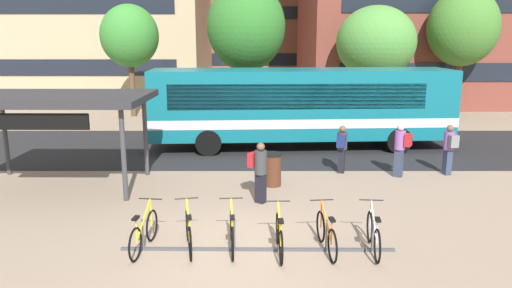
# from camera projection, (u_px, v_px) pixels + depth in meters

# --- Properties ---
(ground) EXTENTS (200.00, 200.00, 0.00)m
(ground) POSITION_uv_depth(u_px,v_px,m) (234.00, 248.00, 10.35)
(ground) COLOR gray
(bus_lane_asphalt) EXTENTS (80.00, 7.20, 0.01)m
(bus_lane_asphalt) POSITION_uv_depth(u_px,v_px,m) (244.00, 147.00, 19.84)
(bus_lane_asphalt) COLOR #232326
(bus_lane_asphalt) RESTS_ON ground
(city_bus) EXTENTS (12.14, 3.23, 3.20)m
(city_bus) POSITION_uv_depth(u_px,v_px,m) (301.00, 105.00, 19.46)
(city_bus) COLOR #0F6070
(city_bus) RESTS_ON ground
(bike_rack) EXTENTS (5.84, 0.14, 0.70)m
(bike_rack) POSITION_uv_depth(u_px,v_px,m) (256.00, 247.00, 10.22)
(bike_rack) COLOR #47474C
(bike_rack) RESTS_ON ground
(parked_bicycle_yellow_0) EXTENTS (0.52, 1.72, 0.99)m
(parked_bicycle_yellow_0) POSITION_uv_depth(u_px,v_px,m) (143.00, 233.00, 10.19)
(parked_bicycle_yellow_0) COLOR black
(parked_bicycle_yellow_0) RESTS_ON ground
(parked_bicycle_yellow_1) EXTENTS (0.54, 1.70, 0.99)m
(parked_bicycle_yellow_1) POSITION_uv_depth(u_px,v_px,m) (188.00, 232.00, 10.23)
(parked_bicycle_yellow_1) COLOR black
(parked_bicycle_yellow_1) RESTS_ON ground
(parked_bicycle_yellow_2) EXTENTS (0.52, 1.72, 0.99)m
(parked_bicycle_yellow_2) POSITION_uv_depth(u_px,v_px,m) (231.00, 232.00, 10.24)
(parked_bicycle_yellow_2) COLOR black
(parked_bicycle_yellow_2) RESTS_ON ground
(parked_bicycle_yellow_3) EXTENTS (0.52, 1.72, 0.99)m
(parked_bicycle_yellow_3) POSITION_uv_depth(u_px,v_px,m) (278.00, 236.00, 10.05)
(parked_bicycle_yellow_3) COLOR black
(parked_bicycle_yellow_3) RESTS_ON ground
(parked_bicycle_orange_4) EXTENTS (0.52, 1.72, 0.99)m
(parked_bicycle_orange_4) POSITION_uv_depth(u_px,v_px,m) (325.00, 234.00, 10.13)
(parked_bicycle_orange_4) COLOR black
(parked_bicycle_orange_4) RESTS_ON ground
(parked_bicycle_silver_5) EXTENTS (0.52, 1.72, 0.99)m
(parked_bicycle_silver_5) POSITION_uv_depth(u_px,v_px,m) (372.00, 234.00, 10.13)
(parked_bicycle_silver_5) COLOR black
(parked_bicycle_silver_5) RESTS_ON ground
(transit_shelter) EXTENTS (5.42, 3.41, 2.80)m
(transit_shelter) POSITION_uv_depth(u_px,v_px,m) (53.00, 101.00, 14.05)
(transit_shelter) COLOR #38383D
(transit_shelter) RESTS_ON ground
(commuter_red_pack_0) EXTENTS (0.60, 0.55, 1.69)m
(commuter_red_pack_0) POSITION_uv_depth(u_px,v_px,m) (259.00, 168.00, 13.04)
(commuter_red_pack_0) COLOR black
(commuter_red_pack_0) RESTS_ON ground
(commuter_red_pack_1) EXTENTS (0.60, 0.55, 1.75)m
(commuter_red_pack_1) POSITION_uv_depth(u_px,v_px,m) (400.00, 146.00, 15.46)
(commuter_red_pack_1) COLOR #2D3851
(commuter_red_pack_1) RESTS_ON ground
(commuter_navy_pack_2) EXTENTS (0.45, 0.59, 1.60)m
(commuter_navy_pack_2) POSITION_uv_depth(u_px,v_px,m) (341.00, 146.00, 15.94)
(commuter_navy_pack_2) COLOR black
(commuter_navy_pack_2) RESTS_ON ground
(commuter_grey_pack_3) EXTENTS (0.40, 0.57, 1.67)m
(commuter_grey_pack_3) POSITION_uv_depth(u_px,v_px,m) (448.00, 146.00, 15.70)
(commuter_grey_pack_3) COLOR #2D3851
(commuter_grey_pack_3) RESTS_ON ground
(trash_bin) EXTENTS (0.55, 0.55, 1.03)m
(trash_bin) POSITION_uv_depth(u_px,v_px,m) (272.00, 169.00, 14.63)
(trash_bin) COLOR #4C2819
(trash_bin) RESTS_ON ground
(street_tree_0) EXTENTS (3.89, 3.89, 7.14)m
(street_tree_0) POSITION_uv_depth(u_px,v_px,m) (462.00, 28.00, 26.86)
(street_tree_0) COLOR brown
(street_tree_0) RESTS_ON ground
(street_tree_1) EXTENTS (3.94, 3.94, 7.18)m
(street_tree_1) POSITION_uv_depth(u_px,v_px,m) (245.00, 27.00, 24.14)
(street_tree_1) COLOR brown
(street_tree_1) RESTS_ON ground
(street_tree_2) EXTENTS (4.34, 4.34, 6.16)m
(street_tree_2) POSITION_uv_depth(u_px,v_px,m) (375.00, 42.00, 26.40)
(street_tree_2) COLOR brown
(street_tree_2) RESTS_ON ground
(street_tree_3) EXTENTS (3.23, 3.23, 6.26)m
(street_tree_3) POSITION_uv_depth(u_px,v_px,m) (128.00, 36.00, 26.77)
(street_tree_3) COLOR brown
(street_tree_3) RESTS_ON ground
(building_centre_block) EXTENTS (15.94, 13.80, 16.46)m
(building_centre_block) POSITION_uv_depth(u_px,v_px,m) (272.00, 0.00, 49.31)
(building_centre_block) COLOR brown
(building_centre_block) RESTS_ON ground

